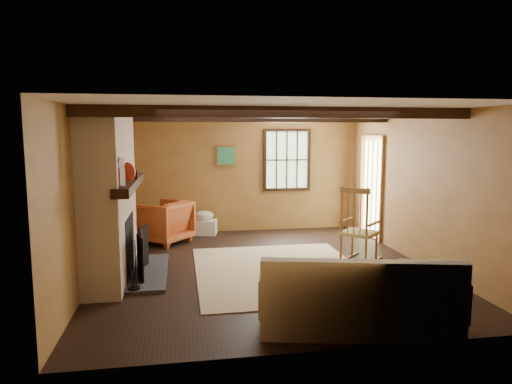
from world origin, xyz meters
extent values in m
plane|color=black|center=(0.00, 0.00, 0.00)|extent=(5.50, 5.50, 0.00)
cube|color=#A4703A|center=(0.00, 2.75, 1.20)|extent=(5.00, 0.02, 2.40)
cube|color=#A4703A|center=(0.00, -2.75, 1.20)|extent=(5.00, 0.02, 2.40)
cube|color=#A4703A|center=(-2.50, 0.00, 1.20)|extent=(0.02, 5.50, 2.40)
cube|color=#A4703A|center=(2.50, 0.00, 1.20)|extent=(0.02, 5.50, 2.40)
cube|color=white|center=(0.00, 0.00, 2.40)|extent=(5.00, 5.50, 0.02)
cube|color=black|center=(0.00, -1.20, 2.33)|extent=(5.00, 0.12, 0.14)
cube|color=black|center=(0.00, 1.20, 2.33)|extent=(5.00, 0.12, 0.14)
cube|color=black|center=(1.00, 2.72, 1.50)|extent=(1.02, 0.06, 1.32)
cube|color=beige|center=(1.00, 2.75, 1.50)|extent=(0.90, 0.01, 1.20)
cube|color=black|center=(1.00, 2.73, 1.50)|extent=(0.90, 0.03, 0.02)
cube|color=brown|center=(2.47, 1.70, 1.00)|extent=(0.06, 1.00, 2.06)
cube|color=beige|center=(2.50, 1.70, 1.00)|extent=(0.01, 0.80, 1.85)
cube|color=brown|center=(-0.30, 2.72, 1.60)|extent=(0.42, 0.03, 0.42)
cube|color=#26745F|center=(-0.30, 2.71, 1.60)|extent=(0.36, 0.01, 0.36)
cube|color=#AE4A43|center=(-2.25, 0.00, 1.20)|extent=(0.50, 2.20, 2.40)
cube|color=black|center=(-2.18, 0.00, 0.45)|extent=(0.38, 1.00, 0.85)
cube|color=#37363B|center=(-1.75, 0.00, 0.03)|extent=(0.55, 1.80, 0.05)
cube|color=black|center=(-1.97, 0.00, 1.35)|extent=(0.22, 2.30, 0.12)
cube|color=black|center=(-1.82, -0.44, 0.36)|extent=(0.11, 0.30, 0.63)
cube|color=black|center=(-1.82, -0.11, 0.36)|extent=(0.02, 0.31, 0.63)
cube|color=black|center=(-1.82, 0.21, 0.36)|extent=(0.12, 0.30, 0.63)
cylinder|color=black|center=(-1.88, -0.80, 0.06)|extent=(0.16, 0.16, 0.02)
cylinder|color=black|center=(-1.91, -0.83, 0.38)|extent=(0.01, 0.01, 0.65)
cylinder|color=black|center=(-1.88, -0.80, 0.38)|extent=(0.01, 0.01, 0.65)
cylinder|color=black|center=(-1.85, -0.77, 0.38)|extent=(0.01, 0.01, 0.65)
cylinder|color=white|center=(-1.98, -0.90, 1.53)|extent=(0.11, 0.11, 0.24)
sphere|color=white|center=(-1.98, -0.90, 1.72)|extent=(0.13, 0.13, 0.13)
cylinder|color=red|center=(-1.98, -0.33, 1.55)|extent=(0.27, 0.12, 0.28)
cube|color=black|center=(-1.98, 0.17, 1.47)|extent=(0.22, 0.14, 0.12)
cylinder|color=black|center=(-1.98, 0.41, 1.46)|extent=(0.07, 0.07, 0.09)
cylinder|color=black|center=(-1.98, 0.49, 1.45)|extent=(0.07, 0.07, 0.08)
cube|color=tan|center=(0.20, -0.20, 0.00)|extent=(2.50, 3.00, 0.01)
cube|color=tan|center=(1.57, 0.07, 0.48)|extent=(0.71, 0.71, 0.05)
cube|color=brown|center=(1.42, -0.07, 1.19)|extent=(0.38, 0.39, 0.08)
cylinder|color=brown|center=(1.87, 0.07, 0.24)|extent=(0.04, 0.04, 0.47)
cylinder|color=brown|center=(1.58, 0.37, 0.24)|extent=(0.04, 0.04, 0.47)
cylinder|color=brown|center=(1.57, -0.23, 0.24)|extent=(0.04, 0.04, 0.47)
cylinder|color=brown|center=(1.27, 0.08, 0.24)|extent=(0.04, 0.04, 0.47)
cylinder|color=brown|center=(1.57, -0.23, 0.85)|extent=(0.04, 0.04, 0.80)
cylinder|color=brown|center=(1.27, 0.08, 0.85)|extent=(0.04, 0.04, 0.80)
cylinder|color=brown|center=(1.49, -0.15, 0.83)|extent=(0.02, 0.02, 0.66)
cylinder|color=brown|center=(1.42, -0.07, 0.83)|extent=(0.02, 0.02, 0.66)
cylinder|color=brown|center=(1.34, 0.00, 0.83)|extent=(0.02, 0.02, 0.66)
cube|color=brown|center=(1.73, -0.09, 0.66)|extent=(0.35, 0.34, 0.03)
cube|color=brown|center=(1.41, 0.24, 0.66)|extent=(0.35, 0.34, 0.03)
cube|color=brown|center=(1.72, -0.08, 0.02)|extent=(0.68, 0.66, 0.03)
cube|color=brown|center=(1.42, 0.23, 0.02)|extent=(0.68, 0.66, 0.03)
cube|color=beige|center=(0.59, -2.25, 0.22)|extent=(2.18, 1.35, 0.45)
cube|color=beige|center=(0.51, -2.63, 0.56)|extent=(2.01, 0.61, 0.56)
cube|color=beige|center=(-0.34, -2.03, 0.43)|extent=(0.35, 0.92, 0.40)
cube|color=beige|center=(1.53, -2.47, 0.43)|extent=(0.35, 0.92, 0.40)
ellipsoid|color=beige|center=(1.11, -2.27, 0.56)|extent=(0.38, 0.21, 0.36)
cylinder|color=#4F3E21|center=(-2.00, 2.59, 0.06)|extent=(0.41, 0.12, 0.12)
cylinder|color=#4F3E21|center=(-1.86, 2.59, 0.06)|extent=(0.41, 0.12, 0.12)
cylinder|color=#4F3E21|center=(-1.73, 2.59, 0.06)|extent=(0.41, 0.12, 0.12)
cylinder|color=#4F3E21|center=(-2.00, 2.59, 0.19)|extent=(0.41, 0.12, 0.12)
cylinder|color=#4F3E21|center=(-1.86, 2.59, 0.19)|extent=(0.41, 0.12, 0.12)
cylinder|color=#4F3E21|center=(-1.73, 2.59, 0.19)|extent=(0.41, 0.12, 0.12)
cube|color=white|center=(-0.78, 2.51, 0.15)|extent=(0.56, 0.47, 0.30)
ellipsoid|color=beige|center=(-0.78, 2.51, 0.40)|extent=(0.41, 0.34, 0.19)
imported|color=#BF6026|center=(-1.58, 1.93, 0.40)|extent=(1.23, 1.22, 0.80)
camera|label=1|loc=(-1.25, -6.73, 2.09)|focal=32.00mm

